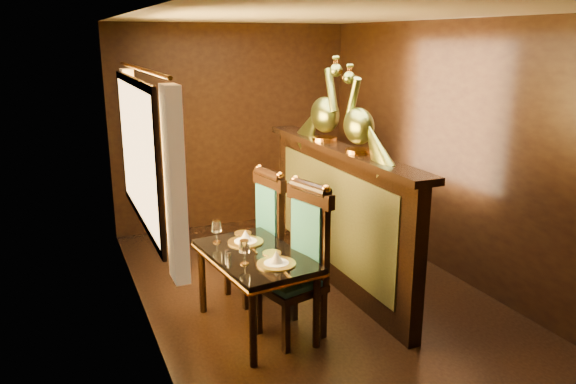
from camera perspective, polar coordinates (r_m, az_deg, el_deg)
name	(u,v)px	position (r m, az deg, el deg)	size (l,w,h in m)	color
ground	(320,301)	(5.23, 3.28, -11.04)	(5.00, 5.00, 0.00)	black
room_shell	(313,130)	(4.72, 2.54, 6.32)	(3.04, 5.04, 2.52)	black
partition	(337,214)	(5.34, 5.05, -2.22)	(0.26, 2.70, 1.36)	black
dining_table	(255,261)	(4.54, -3.41, -7.01)	(0.81, 1.20, 0.86)	black
chair_left	(302,256)	(4.47, 1.43, -6.48)	(0.56, 0.57, 1.27)	black
chair_right	(263,231)	(5.13, -2.57, -3.94)	(0.50, 0.52, 1.21)	black
peacock_left	(359,110)	(4.84, 7.25, 8.29)	(0.24, 0.63, 0.75)	#194D30
peacock_right	(325,99)	(5.40, 3.80, 9.42)	(0.26, 0.68, 0.81)	#194D30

